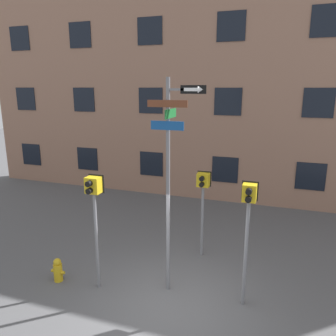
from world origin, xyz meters
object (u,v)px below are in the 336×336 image
at_px(pedestrian_signal_left, 94,201).
at_px(pedestrian_signal_across, 203,190).
at_px(fire_hydrant, 58,270).
at_px(pedestrian_signal_right, 248,212).
at_px(street_sign_pole, 170,170).

bearing_deg(pedestrian_signal_left, pedestrian_signal_across, 49.75).
bearing_deg(fire_hydrant, pedestrian_signal_right, 7.20).
xyz_separation_m(pedestrian_signal_across, fire_hydrant, (-3.22, -2.55, -1.74)).
xyz_separation_m(street_sign_pole, pedestrian_signal_across, (0.34, 1.97, -1.04)).
relative_size(pedestrian_signal_left, pedestrian_signal_right, 0.99).
height_order(pedestrian_signal_right, fire_hydrant, pedestrian_signal_right).
xyz_separation_m(street_sign_pole, pedestrian_signal_left, (-1.74, -0.49, -0.78)).
relative_size(pedestrian_signal_right, fire_hydrant, 4.64).
bearing_deg(pedestrian_signal_left, street_sign_pole, 15.71).
bearing_deg(street_sign_pole, fire_hydrant, -168.52).
distance_m(street_sign_pole, pedestrian_signal_across, 2.25).
relative_size(pedestrian_signal_left, fire_hydrant, 4.60).
relative_size(street_sign_pole, pedestrian_signal_across, 2.00).
height_order(street_sign_pole, pedestrian_signal_left, street_sign_pole).
height_order(street_sign_pole, pedestrian_signal_right, street_sign_pole).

